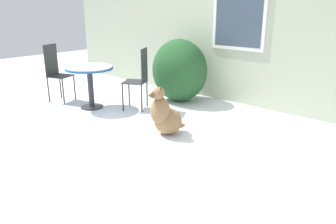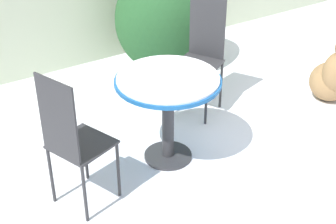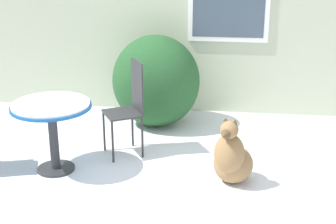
# 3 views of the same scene
# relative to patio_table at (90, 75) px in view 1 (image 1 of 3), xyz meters

# --- Properties ---
(ground_plane) EXTENTS (16.00, 16.00, 0.00)m
(ground_plane) POSITION_rel_patio_table_xyz_m (1.13, -0.21, -0.59)
(ground_plane) COLOR white
(house_wall) EXTENTS (8.00, 0.10, 3.00)m
(house_wall) POSITION_rel_patio_table_xyz_m (1.16, 1.99, 0.92)
(house_wall) COLOR #B2BC9E
(house_wall) RESTS_ON ground_plane
(shrub_left) EXTENTS (1.08, 0.92, 1.15)m
(shrub_left) POSITION_rel_patio_table_xyz_m (0.86, 1.39, -0.02)
(shrub_left) COLOR #235128
(shrub_left) RESTS_ON ground_plane
(patio_table) EXTENTS (0.81, 0.81, 0.73)m
(patio_table) POSITION_rel_patio_table_xyz_m (0.00, 0.00, 0.00)
(patio_table) COLOR #2D2D30
(patio_table) RESTS_ON ground_plane
(patio_chair_near_table) EXTENTS (0.51, 0.51, 1.06)m
(patio_chair_near_table) POSITION_rel_patio_table_xyz_m (0.69, 0.51, -0.02)
(patio_chair_near_table) COLOR #2D2D30
(patio_chair_near_table) RESTS_ON ground_plane
(patio_chair_far_side) EXTENTS (0.47, 0.47, 1.06)m
(patio_chair_far_side) POSITION_rel_patio_table_xyz_m (-0.85, -0.14, -0.02)
(patio_chair_far_side) COLOR #2D2D30
(patio_chair_far_side) RESTS_ON ground_plane
(dog) EXTENTS (0.51, 0.56, 0.71)m
(dog) POSITION_rel_patio_table_xyz_m (1.81, -0.07, -0.33)
(dog) COLOR #937047
(dog) RESTS_ON ground_plane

